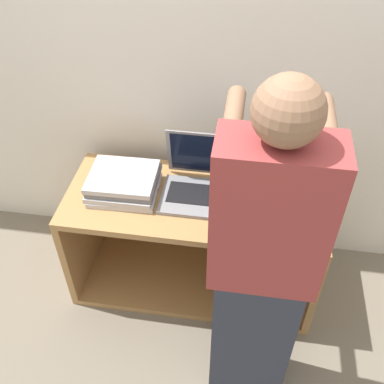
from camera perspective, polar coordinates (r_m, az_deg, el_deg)
name	(u,v)px	position (r m, az deg, el deg)	size (l,w,h in m)	color
ground_plane	(187,319)	(2.55, -0.69, -15.83)	(12.00, 12.00, 0.00)	#756B5B
wall_back	(207,59)	(2.23, 1.90, 16.51)	(8.00, 0.05, 2.40)	silver
cart	(196,233)	(2.50, 0.52, -5.22)	(1.30, 0.56, 0.65)	#A87A47
laptop_open	(196,182)	(2.23, 0.54, 1.22)	(0.33, 0.33, 0.30)	gray
laptop_stack_left	(124,183)	(2.26, -8.65, 1.10)	(0.35, 0.30, 0.11)	#B7B7BC
laptop_stack_right	(269,192)	(2.16, 9.77, 0.03)	(0.36, 0.30, 0.19)	slate
person	(262,268)	(1.75, 8.85, -9.55)	(0.40, 0.53, 1.61)	#2D3342
inventory_tag	(272,186)	(2.04, 10.09, 0.73)	(0.06, 0.02, 0.01)	red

